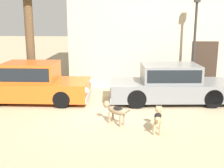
% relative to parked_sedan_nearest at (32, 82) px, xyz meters
% --- Properties ---
extents(ground_plane, '(80.00, 80.00, 0.00)m').
position_rel_parked_sedan_nearest_xyz_m(ground_plane, '(2.85, -1.09, -0.72)').
color(ground_plane, tan).
extents(parked_sedan_nearest, '(4.31, 1.74, 1.47)m').
position_rel_parked_sedan_nearest_xyz_m(parked_sedan_nearest, '(0.00, 0.00, 0.00)').
color(parked_sedan_nearest, '#D15619').
rests_on(parked_sedan_nearest, ground_plane).
extents(parked_sedan_second, '(4.66, 1.95, 1.42)m').
position_rel_parked_sedan_nearest_xyz_m(parked_sedan_second, '(5.12, 0.14, -0.03)').
color(parked_sedan_second, slate).
rests_on(parked_sedan_second, ground_plane).
extents(stray_dog_spotted, '(0.89, 0.75, 0.66)m').
position_rel_parked_sedan_nearest_xyz_m(stray_dog_spotted, '(3.16, -2.22, -0.29)').
color(stray_dog_spotted, '#997F60').
rests_on(stray_dog_spotted, ground_plane).
extents(stray_dog_tan, '(0.32, 1.03, 0.67)m').
position_rel_parked_sedan_nearest_xyz_m(stray_dog_tan, '(4.36, -2.77, -0.29)').
color(stray_dog_tan, tan).
rests_on(stray_dog_tan, ground_plane).
extents(street_lamp, '(0.22, 0.22, 3.92)m').
position_rel_parked_sedan_nearest_xyz_m(street_lamp, '(6.19, 1.35, 1.78)').
color(street_lamp, '#2D2B28').
rests_on(street_lamp, ground_plane).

